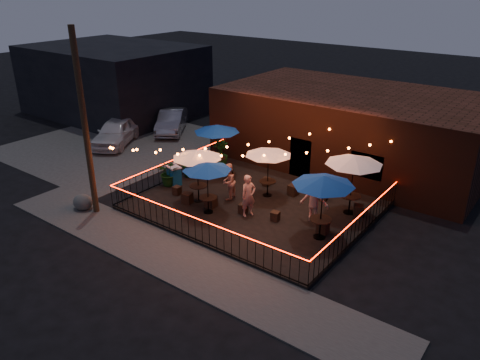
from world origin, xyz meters
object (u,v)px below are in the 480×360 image
object	(u,v)px
utility_pole	(85,126)
cafe_table_1	(217,129)
cafe_table_3	(268,152)
boulder	(83,202)
cafe_table_0	(197,155)
cooler	(174,175)
cafe_table_2	(207,167)
cafe_table_4	(324,181)
cafe_table_5	(354,161)

from	to	relation	value
utility_pole	cafe_table_1	bearing A→B (deg)	76.35
cafe_table_1	cafe_table_3	size ratio (longest dim) A/B	1.23
boulder	cafe_table_3	bearing A→B (deg)	44.68
utility_pole	cafe_table_0	bearing A→B (deg)	47.47
cafe_table_1	cooler	xyz separation A→B (m)	(-0.70, -2.52, -1.89)
cafe_table_1	cooler	size ratio (longest dim) A/B	3.09
boulder	cafe_table_0	bearing A→B (deg)	43.38
cafe_table_0	cafe_table_3	world-z (taller)	cafe_table_0
utility_pole	cooler	bearing A→B (deg)	77.51
utility_pole	cafe_table_1	world-z (taller)	utility_pole
cafe_table_2	cafe_table_0	bearing A→B (deg)	151.07
cooler	boulder	size ratio (longest dim) A/B	1.03
cafe_table_1	cafe_table_2	size ratio (longest dim) A/B	1.26
cafe_table_0	boulder	size ratio (longest dim) A/B	3.17
cooler	cafe_table_3	bearing A→B (deg)	37.75
utility_pole	cafe_table_4	distance (m)	9.99
utility_pole	cafe_table_1	size ratio (longest dim) A/B	2.72
cafe_table_3	cooler	xyz separation A→B (m)	(-4.43, -1.69, -1.70)
cafe_table_2	cafe_table_3	xyz separation A→B (m)	(1.12, 2.98, 0.04)
cafe_table_1	boulder	world-z (taller)	cafe_table_1
cafe_table_0	cafe_table_2	size ratio (longest dim) A/B	1.25
cafe_table_0	boulder	xyz separation A→B (m)	(-3.78, -3.57, -2.06)
cooler	boulder	distance (m)	4.54
cafe_table_3	cafe_table_2	bearing A→B (deg)	-110.59
cafe_table_0	cafe_table_1	distance (m)	3.54
cafe_table_0	cafe_table_4	xyz separation A→B (m)	(6.04, 0.38, 0.17)
cafe_table_4	cafe_table_5	bearing A→B (deg)	89.33
utility_pole	cafe_table_0	size ratio (longest dim) A/B	2.74
cafe_table_2	cafe_table_4	size ratio (longest dim) A/B	0.74
cafe_table_0	cafe_table_4	distance (m)	6.06
cafe_table_3	cafe_table_4	size ratio (longest dim) A/B	0.76
cafe_table_2	cafe_table_4	bearing A→B (deg)	11.40
utility_pole	cafe_table_5	bearing A→B (deg)	35.03
cafe_table_3	cafe_table_5	world-z (taller)	cafe_table_5
cafe_table_1	cafe_table_5	size ratio (longest dim) A/B	1.06
cafe_table_1	cafe_table_3	distance (m)	3.83
cafe_table_4	cafe_table_0	bearing A→B (deg)	-176.38
cafe_table_3	boulder	xyz separation A→B (m)	(-6.00, -5.94, -1.97)
cafe_table_0	cafe_table_5	world-z (taller)	cafe_table_5
cooler	cafe_table_0	bearing A→B (deg)	-0.28
cafe_table_5	cooler	world-z (taller)	cafe_table_5
cooler	cafe_table_2	bearing A→B (deg)	-4.44
cafe_table_5	cafe_table_0	bearing A→B (deg)	-153.33
utility_pole	cafe_table_3	size ratio (longest dim) A/B	3.35
cafe_table_3	cooler	distance (m)	5.04
cafe_table_5	boulder	world-z (taller)	cafe_table_5
utility_pole	cafe_table_1	distance (m)	6.94
utility_pole	boulder	world-z (taller)	utility_pole
cafe_table_0	cafe_table_2	xyz separation A→B (m)	(1.11, -0.61, -0.13)
cafe_table_4	boulder	bearing A→B (deg)	-158.08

